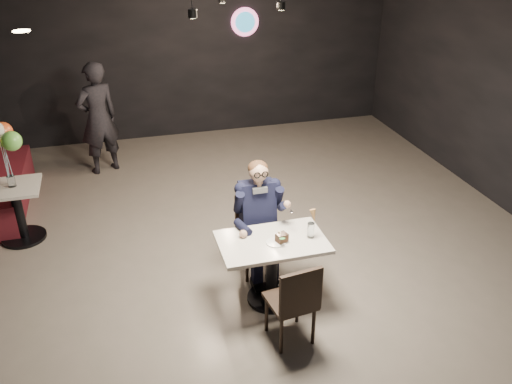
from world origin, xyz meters
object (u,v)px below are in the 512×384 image
object	(u,v)px
side_table	(19,212)
main_table	(272,271)
chair_far	(258,237)
passerby	(98,118)
sundae_glass	(311,230)
booth_bench	(1,172)
chair_near	(290,299)
seated_man	(258,217)
balloon_vase	(11,181)

from	to	relation	value
side_table	main_table	bearing A→B (deg)	-36.87
main_table	chair_far	distance (m)	0.56
passerby	sundae_glass	bearing A→B (deg)	93.05
main_table	passerby	xyz separation A→B (m)	(-1.64, 3.88, 0.51)
side_table	chair_far	bearing A→B (deg)	-28.65
chair_far	booth_bench	size ratio (longest dim) A/B	0.43
chair_far	sundae_glass	world-z (taller)	chair_far
chair_near	passerby	world-z (taller)	passerby
booth_bench	seated_man	bearing A→B (deg)	-39.52
seated_man	passerby	bearing A→B (deg)	116.22
side_table	passerby	bearing A→B (deg)	60.21
sundae_glass	booth_bench	world-z (taller)	booth_bench
sundae_glass	side_table	bearing A→B (deg)	146.31
sundae_glass	chair_far	bearing A→B (deg)	124.08
chair_near	booth_bench	world-z (taller)	booth_bench
seated_man	balloon_vase	size ratio (longest dim) A/B	10.24
seated_man	sundae_glass	bearing A→B (deg)	-55.92
chair_near	side_table	bearing A→B (deg)	128.26
chair_far	passerby	bearing A→B (deg)	116.22
chair_far	chair_near	xyz separation A→B (m)	(0.00, -1.15, 0.00)
chair_near	passerby	size ratio (longest dim) A/B	0.52
chair_near	balloon_vase	bearing A→B (deg)	128.26
side_table	balloon_vase	xyz separation A→B (m)	(0.00, 0.00, 0.43)
main_table	chair_near	size ratio (longest dim) A/B	1.20
side_table	balloon_vase	size ratio (longest dim) A/B	5.59
booth_bench	balloon_vase	xyz separation A→B (m)	(0.30, -1.00, 0.29)
sundae_glass	main_table	bearing A→B (deg)	174.12
sundae_glass	side_table	world-z (taller)	sundae_glass
sundae_glass	booth_bench	size ratio (longest dim) A/B	0.08
main_table	balloon_vase	distance (m)	3.41
chair_far	passerby	distance (m)	3.74
seated_man	passerby	world-z (taller)	passerby
chair_near	seated_man	distance (m)	1.18
balloon_vase	seated_man	bearing A→B (deg)	-28.65
main_table	booth_bench	distance (m)	4.26
chair_far	balloon_vase	xyz separation A→B (m)	(-2.70, 1.48, 0.36)
chair_far	sundae_glass	size ratio (longest dim) A/B	5.61
booth_bench	chair_near	bearing A→B (deg)	-50.41
main_table	chair_near	xyz separation A→B (m)	(-0.00, -0.60, 0.09)
chair_far	booth_bench	world-z (taller)	booth_bench
main_table	chair_near	bearing A→B (deg)	-90.00
side_table	sundae_glass	bearing A→B (deg)	-33.69
chair_near	booth_bench	bearing A→B (deg)	122.07
seated_man	booth_bench	bearing A→B (deg)	140.48
seated_man	balloon_vase	bearing A→B (deg)	151.35
chair_near	booth_bench	size ratio (longest dim) A/B	0.43
chair_near	side_table	world-z (taller)	chair_near
chair_far	passerby	world-z (taller)	passerby
sundae_glass	passerby	size ratio (longest dim) A/B	0.09
main_table	booth_bench	world-z (taller)	booth_bench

